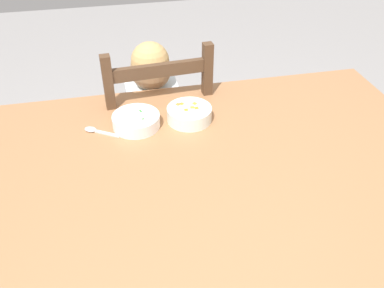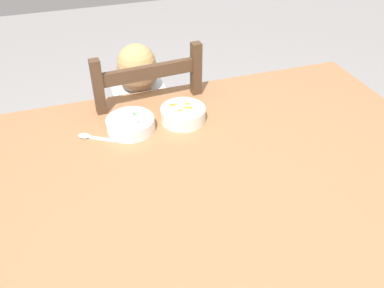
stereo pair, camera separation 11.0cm
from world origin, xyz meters
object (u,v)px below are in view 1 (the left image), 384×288
dining_chair (157,144)px  spoon (96,131)px  dining_table (216,192)px  bowl_of_carrots (189,114)px  bowl_of_peas (136,120)px  child_figure (154,115)px

dining_chair → spoon: size_ratio=7.70×
dining_table → dining_chair: dining_chair is taller
dining_table → bowl_of_carrots: size_ratio=9.59×
dining_table → bowl_of_carrots: bowl_of_carrots is taller
dining_chair → bowl_of_carrots: (0.09, -0.29, 0.34)m
bowl_of_peas → dining_table: bearing=-54.2°
dining_chair → child_figure: 0.16m
dining_table → child_figure: bearing=101.5°
spoon → bowl_of_peas: bearing=1.4°
bowl_of_peas → bowl_of_carrots: 0.19m
bowl_of_peas → spoon: (-0.14, -0.00, -0.02)m
dining_chair → child_figure: size_ratio=1.04×
child_figure → bowl_of_peas: 0.35m
child_figure → dining_table: bearing=-78.5°
dining_table → spoon: bearing=140.5°
child_figure → bowl_of_carrots: child_figure is taller
dining_chair → child_figure: dining_chair is taller
child_figure → spoon: bearing=-128.8°
bowl_of_peas → bowl_of_carrots: bearing=0.0°
dining_chair → child_figure: (-0.00, -0.00, 0.16)m
child_figure → bowl_of_carrots: (0.10, -0.29, 0.18)m
dining_table → dining_chair: size_ratio=1.58×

